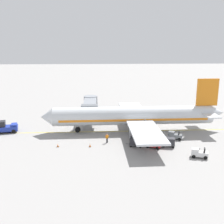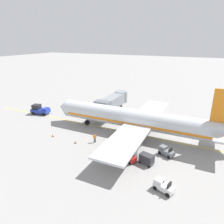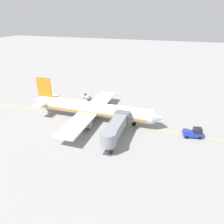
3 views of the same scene
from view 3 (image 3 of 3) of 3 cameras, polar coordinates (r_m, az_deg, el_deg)
name	(u,v)px [view 3 (image 3 of 3)]	position (r m, az deg, el deg)	size (l,w,h in m)	color
ground_plane	(88,119)	(58.06, -6.68, -1.82)	(400.00, 400.00, 0.00)	gray
gate_lead_in_line	(88,119)	(58.06, -6.68, -1.82)	(0.24, 80.00, 0.01)	gold
parked_airliner	(93,109)	(56.04, -5.30, 0.83)	(30.06, 37.24, 10.63)	silver
jet_bridge	(116,128)	(46.19, 0.98, -4.37)	(13.00, 3.50, 4.98)	gray
pushback_tractor	(193,133)	(52.50, 21.57, -5.36)	(3.11, 4.77, 2.40)	#1E339E
baggage_tug_lead	(99,104)	(65.56, -3.53, 2.28)	(2.29, 2.77, 1.62)	#B21E1E
baggage_tug_trailing	(79,107)	(64.15, -8.99, 1.47)	(2.14, 2.77, 1.62)	slate
baggage_tug_spare	(87,97)	(71.77, -6.92, 4.23)	(1.95, 2.75, 1.62)	silver
baggage_cart_front	(107,105)	(63.92, -1.41, 1.93)	(1.82, 2.98, 1.58)	#4C4C51
baggage_cart_second_in_train	(99,104)	(64.95, -3.69, 2.28)	(1.82, 2.98, 1.58)	#4C4C51
baggage_cart_third_in_train	(91,102)	(66.23, -5.88, 2.66)	(1.82, 2.98, 1.58)	#4C4C51
ground_crew_wing_walker	(120,110)	(60.65, 2.27, 0.58)	(0.38, 0.70, 1.69)	#232328
safety_cone_nose_left	(150,114)	(60.71, 10.44, -0.52)	(0.36, 0.36, 0.59)	black
safety_cone_nose_right	(132,111)	(61.84, 5.42, 0.31)	(0.36, 0.36, 0.59)	black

